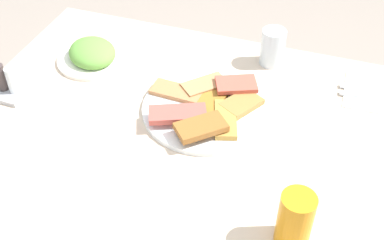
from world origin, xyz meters
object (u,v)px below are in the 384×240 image
(paper_napkin, at_px, (376,93))
(spoon, at_px, (376,96))
(pide_platter, at_px, (207,107))
(condiment_caddy, at_px, (8,85))
(fork, at_px, (377,88))
(drinking_glass, at_px, (273,47))
(soda_can, at_px, (295,220))
(salad_plate_greens, at_px, (92,54))
(dining_table, at_px, (182,166))

(paper_napkin, bearing_deg, spoon, 90.00)
(pide_platter, distance_m, condiment_caddy, 0.51)
(fork, bearing_deg, drinking_glass, -18.22)
(paper_napkin, xyz_separation_m, condiment_caddy, (0.89, 0.31, 0.03))
(soda_can, distance_m, fork, 0.55)
(drinking_glass, height_order, paper_napkin, drinking_glass)
(drinking_glass, xyz_separation_m, spoon, (-0.29, 0.07, -0.05))
(pide_platter, relative_size, fork, 1.71)
(salad_plate_greens, relative_size, soda_can, 1.63)
(salad_plate_greens, distance_m, paper_napkin, 0.77)
(dining_table, xyz_separation_m, spoon, (-0.41, -0.32, 0.09))
(spoon, bearing_deg, paper_napkin, -99.52)
(drinking_glass, bearing_deg, spoon, 167.18)
(soda_can, bearing_deg, drinking_glass, -73.89)
(pide_platter, height_order, spoon, pide_platter)
(fork, distance_m, condiment_caddy, 0.95)
(spoon, xyz_separation_m, condiment_caddy, (0.89, 0.29, 0.02))
(paper_napkin, bearing_deg, fork, -90.00)
(soda_can, bearing_deg, pide_platter, -49.03)
(dining_table, relative_size, drinking_glass, 10.93)
(dining_table, bearing_deg, fork, -139.60)
(salad_plate_greens, xyz_separation_m, paper_napkin, (-0.76, -0.10, -0.02))
(condiment_caddy, bearing_deg, paper_napkin, -161.02)
(dining_table, distance_m, salad_plate_greens, 0.43)
(pide_platter, bearing_deg, spoon, -154.14)
(fork, xyz_separation_m, spoon, (0.00, 0.04, 0.00))
(pide_platter, relative_size, soda_can, 2.66)
(fork, distance_m, spoon, 0.04)
(soda_can, bearing_deg, spoon, -104.12)
(fork, bearing_deg, pide_platter, 17.59)
(salad_plate_greens, xyz_separation_m, condiment_caddy, (0.13, 0.20, 0.01))
(dining_table, xyz_separation_m, drinking_glass, (-0.13, -0.38, 0.13))
(dining_table, relative_size, paper_napkin, 7.06)
(pide_platter, xyz_separation_m, fork, (-0.39, -0.23, -0.01))
(salad_plate_greens, xyz_separation_m, soda_can, (-0.63, 0.41, 0.04))
(dining_table, bearing_deg, drinking_glass, -108.39)
(fork, relative_size, condiment_caddy, 2.06)
(salad_plate_greens, bearing_deg, spoon, -173.53)
(salad_plate_greens, height_order, spoon, salad_plate_greens)
(dining_table, relative_size, soda_can, 9.24)
(dining_table, relative_size, spoon, 6.19)
(drinking_glass, relative_size, paper_napkin, 0.65)
(drinking_glass, distance_m, condiment_caddy, 0.70)
(paper_napkin, xyz_separation_m, spoon, (0.00, 0.02, 0.00))
(soda_can, height_order, paper_napkin, soda_can)
(condiment_caddy, bearing_deg, soda_can, 164.88)
(paper_napkin, bearing_deg, condiment_caddy, 18.98)
(drinking_glass, relative_size, spoon, 0.57)
(dining_table, xyz_separation_m, condiment_caddy, (0.48, -0.03, 0.11))
(drinking_glass, height_order, spoon, drinking_glass)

